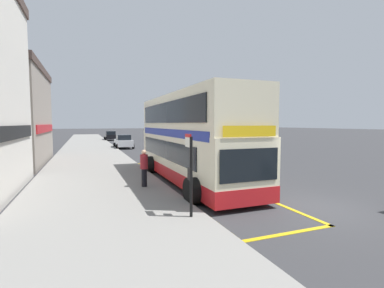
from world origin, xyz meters
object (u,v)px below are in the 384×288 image
Objects in this scene: double_decker_bus at (190,141)px; parked_car_black_behind at (111,136)px; bus_stop_sign at (190,167)px; pedestrian_waiting_near_sign at (144,167)px; parked_car_black_kerbside at (154,135)px; parked_car_silver_across at (123,142)px.

double_decker_bus is 37.51m from parked_car_black_behind.
pedestrian_waiting_near_sign is (-0.51, 4.46, -0.60)m from bus_stop_sign.
parked_car_black_behind is at bearing 12.34° from parked_car_black_kerbside.
double_decker_bus is 5.89m from bus_stop_sign.
double_decker_bus is at bearing 79.62° from parked_car_black_kerbside.
bus_stop_sign is 4.52m from pedestrian_waiting_near_sign.
double_decker_bus is 6.69× the size of pedestrian_waiting_near_sign.
double_decker_bus is at bearing 92.53° from parked_car_silver_across.
bus_stop_sign is 45.73m from parked_car_black_kerbside.
bus_stop_sign is at bearing -110.67° from double_decker_bus.
double_decker_bus is at bearing 69.33° from bus_stop_sign.
pedestrian_waiting_near_sign reaches higher than parked_car_black_kerbside.
double_decker_bus reaches higher than parked_car_silver_across.
parked_car_silver_across is (-8.18, -18.65, 0.00)m from parked_car_black_kerbside.
bus_stop_sign is 26.10m from parked_car_silver_across.
double_decker_bus is 20.60m from parked_car_silver_across.
bus_stop_sign is at bearing 87.58° from parked_car_silver_across.
bus_stop_sign is at bearing -89.45° from parked_car_black_behind.
pedestrian_waiting_near_sign reaches higher than parked_car_silver_across.
parked_car_black_kerbside is at bearing 79.17° from double_decker_bus.
double_decker_bus is at bearing 21.99° from pedestrian_waiting_near_sign.
parked_car_black_kerbside is at bearing 77.91° from bus_stop_sign.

